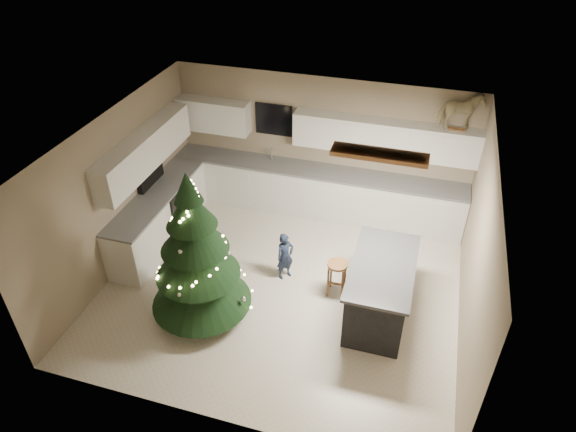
# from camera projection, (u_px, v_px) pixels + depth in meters

# --- Properties ---
(ground_plane) EXTENTS (5.50, 5.50, 0.00)m
(ground_plane) POSITION_uv_depth(u_px,v_px,m) (282.00, 286.00, 8.27)
(ground_plane) COLOR beige
(room_shell) EXTENTS (5.52, 5.02, 2.61)m
(room_shell) POSITION_uv_depth(u_px,v_px,m) (283.00, 195.00, 7.25)
(room_shell) COLOR gray
(room_shell) RESTS_ON ground_plane
(cabinetry) EXTENTS (5.50, 3.20, 2.00)m
(cabinetry) POSITION_uv_depth(u_px,v_px,m) (260.00, 186.00, 9.33)
(cabinetry) COLOR silver
(cabinetry) RESTS_ON ground_plane
(island) EXTENTS (0.90, 1.70, 0.95)m
(island) POSITION_uv_depth(u_px,v_px,m) (380.00, 290.00, 7.51)
(island) COLOR black
(island) RESTS_ON ground_plane
(bar_stool) EXTENTS (0.32, 0.32, 0.61)m
(bar_stool) POSITION_uv_depth(u_px,v_px,m) (337.00, 271.00, 7.89)
(bar_stool) COLOR brown
(bar_stool) RESTS_ON ground_plane
(christmas_tree) EXTENTS (1.53, 1.48, 2.45)m
(christmas_tree) POSITION_uv_depth(u_px,v_px,m) (197.00, 261.00, 7.24)
(christmas_tree) COLOR #3F2816
(christmas_tree) RESTS_ON ground_plane
(toddler) EXTENTS (0.35, 0.36, 0.84)m
(toddler) POSITION_uv_depth(u_px,v_px,m) (285.00, 256.00, 8.23)
(toddler) COLOR #182137
(toddler) RESTS_ON ground_plane
(rocking_horse) EXTENTS (0.77, 0.58, 0.62)m
(rocking_horse) POSITION_uv_depth(u_px,v_px,m) (460.00, 112.00, 8.21)
(rocking_horse) COLOR brown
(rocking_horse) RESTS_ON cabinetry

